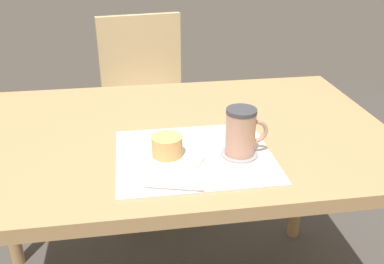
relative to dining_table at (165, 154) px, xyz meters
The scene contains 8 objects.
dining_table is the anchor object (origin of this frame).
wooden_chair 0.78m from the dining_table, 91.05° to the left, with size 0.48×0.48×0.88m.
placemat 0.19m from the dining_table, 69.43° to the right, with size 0.39×0.33×0.00m, color silver.
pastry_plate 0.19m from the dining_table, 92.93° to the right, with size 0.18×0.18×0.01m, color white.
pastry 0.21m from the dining_table, 92.93° to the right, with size 0.08×0.08×0.05m, color #E0A860.
coffee_coaster 0.26m from the dining_table, 45.41° to the right, with size 0.09×0.09×0.01m, color #99999E.
coffee_mug 0.29m from the dining_table, 45.01° to the right, with size 0.11×0.08×0.12m.
teaspoon 0.32m from the dining_table, 91.43° to the right, with size 0.01×0.01×0.13m, color silver.
Camera 1 is at (-0.09, -1.10, 1.25)m, focal length 40.00 mm.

